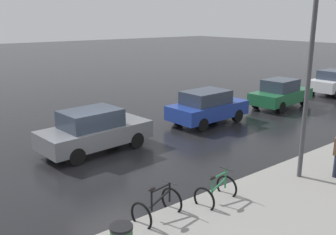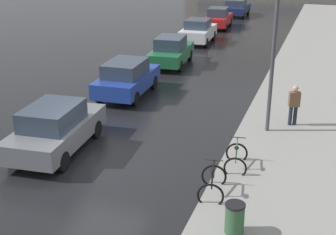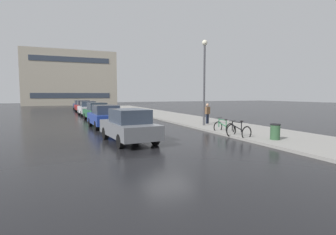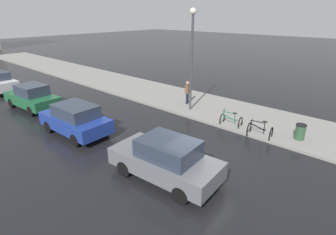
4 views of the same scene
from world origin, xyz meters
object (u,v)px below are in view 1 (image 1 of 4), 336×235
object	(u,v)px
car_grey	(94,130)
streetlamp	(311,54)
car_green	(281,93)
car_white	(333,82)
bicycle_nearest	(157,207)
bicycle_second	(216,192)
car_blue	(207,107)

from	to	relation	value
car_grey	streetlamp	bearing A→B (deg)	30.02
car_green	car_white	size ratio (longest dim) A/B	1.08
bicycle_nearest	bicycle_second	size ratio (longest dim) A/B	1.04
bicycle_second	streetlamp	xyz separation A→B (m)	(0.52, 3.25, 3.62)
car_grey	car_green	distance (m)	11.96
bicycle_nearest	car_grey	distance (m)	5.89
bicycle_second	car_blue	xyz separation A→B (m)	(-6.18, 5.68, 0.44)
car_blue	car_white	xyz separation A→B (m)	(0.03, 11.89, -0.02)
car_grey	car_green	xyz separation A→B (m)	(0.05, 11.96, -0.02)
car_white	bicycle_second	bearing A→B (deg)	-70.71
car_grey	bicycle_second	bearing A→B (deg)	5.10
car_blue	car_green	size ratio (longest dim) A/B	0.96
bicycle_nearest	streetlamp	bearing A→B (deg)	80.75
car_grey	car_blue	xyz separation A→B (m)	(-0.13, 6.22, 0.00)
bicycle_second	car_white	xyz separation A→B (m)	(-6.15, 17.57, 0.42)
car_grey	streetlamp	xyz separation A→B (m)	(6.56, 3.79, 3.19)
car_blue	car_grey	bearing A→B (deg)	-88.77
streetlamp	car_white	bearing A→B (deg)	114.96
car_grey	car_white	xyz separation A→B (m)	(-0.10, 18.11, -0.02)
car_blue	car_white	world-z (taller)	car_blue
car_green	streetlamp	size ratio (longest dim) A/B	0.69
car_grey	bicycle_nearest	bearing A→B (deg)	-12.35
bicycle_nearest	car_grey	world-z (taller)	car_grey
bicycle_second	car_green	distance (m)	12.90
car_grey	car_white	world-z (taller)	car_grey
car_blue	car_white	distance (m)	11.89
bicycle_nearest	car_blue	distance (m)	9.52
bicycle_nearest	car_white	world-z (taller)	car_white
bicycle_second	streetlamp	size ratio (longest dim) A/B	0.19
bicycle_second	car_green	size ratio (longest dim) A/B	0.28
car_white	car_grey	bearing A→B (deg)	-89.69
bicycle_second	car_grey	world-z (taller)	car_grey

